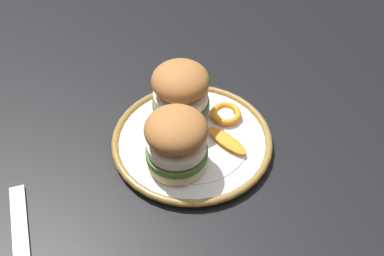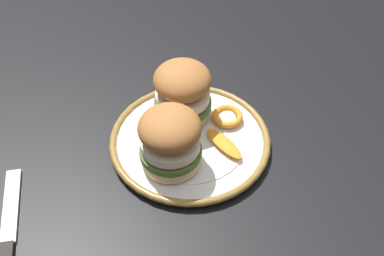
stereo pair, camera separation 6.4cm
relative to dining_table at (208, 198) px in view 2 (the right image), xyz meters
The scene contains 7 objects.
dining_table is the anchor object (origin of this frame).
dinner_plate 0.11m from the dining_table, 35.90° to the left, with size 0.26×0.26×0.02m.
sandwich_half_left 0.17m from the dining_table, 99.70° to the left, with size 0.10×0.10×0.10m.
sandwich_half_right 0.19m from the dining_table, 24.75° to the left, with size 0.11×0.11×0.10m.
orange_peel_curled 0.15m from the dining_table, 19.47° to the right, with size 0.06×0.06×0.01m.
orange_peel_strip_long 0.12m from the dining_table, 43.59° to the right, with size 0.08×0.07×0.01m.
table_knife 0.33m from the dining_table, 119.24° to the left, with size 0.22×0.07×0.01m.
Camera 2 is at (-0.51, 0.00, 1.39)m, focal length 47.41 mm.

